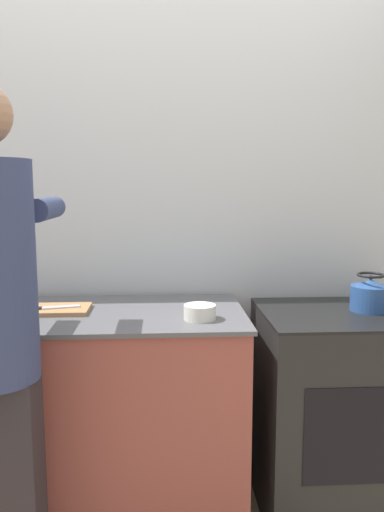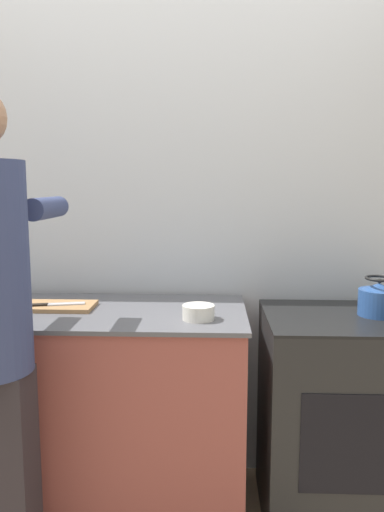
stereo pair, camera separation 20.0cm
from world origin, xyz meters
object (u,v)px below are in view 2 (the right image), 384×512
Objects in this scene: oven at (346,419)px; cutting_board at (51,306)px; kettle at (379,299)px; knife at (53,304)px.

cutting_board is at bearing 178.33° from oven.
oven is 0.54m from kettle.
oven is 5.50× the size of kettle.
kettle is at bearing -12.63° from knife.
cutting_board is (-1.28, 0.04, 0.48)m from oven.
knife is (0.02, -0.02, 0.01)m from cutting_board.
cutting_board is 2.25× the size of kettle.
cutting_board reaches higher than oven.
knife is 1.38m from kettle.
oven is 1.36m from knife.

